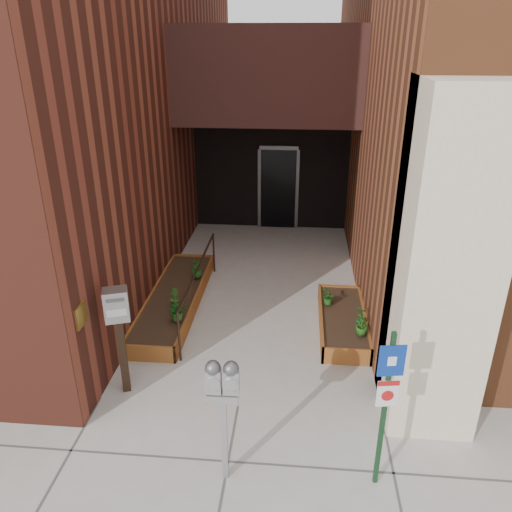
# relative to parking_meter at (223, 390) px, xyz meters

# --- Properties ---
(ground) EXTENTS (80.00, 80.00, 0.00)m
(ground) POSITION_rel_parking_meter_xyz_m (-0.00, 1.21, -1.27)
(ground) COLOR #9E9991
(ground) RESTS_ON ground
(architecture) EXTENTS (20.00, 14.60, 10.00)m
(architecture) POSITION_rel_parking_meter_xyz_m (-0.18, 8.11, 3.71)
(architecture) COLOR maroon
(architecture) RESTS_ON ground
(planter_left) EXTENTS (0.90, 3.60, 0.30)m
(planter_left) POSITION_rel_parking_meter_xyz_m (-1.55, 3.91, -1.14)
(planter_left) COLOR brown
(planter_left) RESTS_ON ground
(planter_right) EXTENTS (0.80, 2.20, 0.30)m
(planter_right) POSITION_rel_parking_meter_xyz_m (1.60, 3.41, -1.14)
(planter_right) COLOR brown
(planter_right) RESTS_ON ground
(handrail) EXTENTS (0.04, 3.34, 0.90)m
(handrail) POSITION_rel_parking_meter_xyz_m (-1.05, 3.86, -0.53)
(handrail) COLOR black
(handrail) RESTS_ON ground
(parking_meter) EXTENTS (0.37, 0.17, 1.65)m
(parking_meter) POSITION_rel_parking_meter_xyz_m (0.00, 0.00, 0.00)
(parking_meter) COLOR #9C9C9E
(parking_meter) RESTS_ON ground
(sign_post) EXTENTS (0.28, 0.09, 2.06)m
(sign_post) POSITION_rel_parking_meter_xyz_m (1.76, 0.06, -0.01)
(sign_post) COLOR #14381C
(sign_post) RESTS_ON ground
(payment_dropbox) EXTENTS (0.39, 0.34, 1.67)m
(payment_dropbox) POSITION_rel_parking_meter_xyz_m (-1.68, 1.43, -0.07)
(payment_dropbox) COLOR black
(payment_dropbox) RESTS_ON ground
(shrub_left_a) EXTENTS (0.43, 0.43, 0.37)m
(shrub_left_a) POSITION_rel_parking_meter_xyz_m (-1.25, 2.96, -0.79)
(shrub_left_a) COLOR #1F621C
(shrub_left_a) RESTS_ON planter_left
(shrub_left_b) EXTENTS (0.25, 0.25, 0.34)m
(shrub_left_b) POSITION_rel_parking_meter_xyz_m (-1.42, 3.40, -0.80)
(shrub_left_b) COLOR #285618
(shrub_left_b) RESTS_ON planter_left
(shrub_left_c) EXTENTS (0.29, 0.29, 0.39)m
(shrub_left_c) POSITION_rel_parking_meter_xyz_m (-1.25, 4.61, -0.78)
(shrub_left_c) COLOR #195317
(shrub_left_c) RESTS_ON planter_left
(shrub_left_d) EXTENTS (0.25, 0.25, 0.34)m
(shrub_left_d) POSITION_rel_parking_meter_xyz_m (-1.25, 4.60, -0.80)
(shrub_left_d) COLOR #2E621C
(shrub_left_d) RESTS_ON planter_left
(shrub_right_a) EXTENTS (0.24, 0.24, 0.37)m
(shrub_right_a) POSITION_rel_parking_meter_xyz_m (1.85, 2.77, -0.79)
(shrub_right_a) COLOR #235017
(shrub_right_a) RESTS_ON planter_right
(shrub_right_b) EXTENTS (0.27, 0.27, 0.37)m
(shrub_right_b) POSITION_rel_parking_meter_xyz_m (1.85, 3.05, -0.79)
(shrub_right_b) COLOR #175219
(shrub_right_b) RESTS_ON planter_right
(shrub_right_c) EXTENTS (0.38, 0.38, 0.31)m
(shrub_right_c) POSITION_rel_parking_meter_xyz_m (1.35, 3.73, -0.82)
(shrub_right_c) COLOR #1F5718
(shrub_right_c) RESTS_ON planter_right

